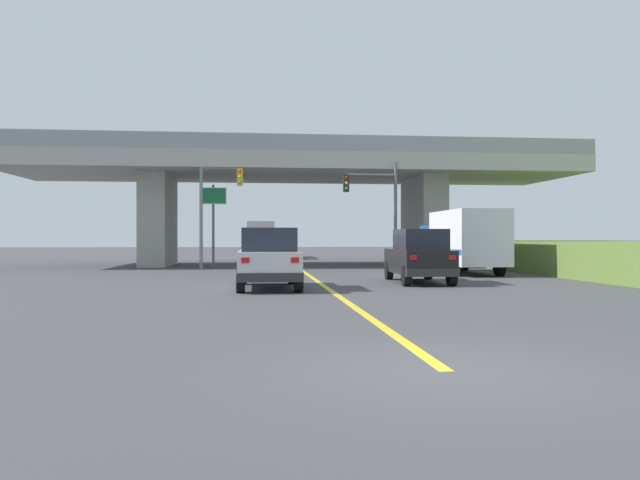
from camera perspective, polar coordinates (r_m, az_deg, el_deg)
The scene contains 11 objects.
ground at distance 39.14m, azimuth -2.41°, elevation -2.30°, with size 160.00×160.00×0.00m, color #424244.
overpass_bridge at distance 39.28m, azimuth -2.41°, elevation 5.50°, with size 34.52×9.75×7.46m.
lane_divider_stripe at distance 21.95m, azimuth 0.37°, elevation -4.23°, with size 0.20×28.27×0.01m, color yellow.
suv_lead at distance 20.92m, azimuth -4.74°, elevation -1.68°, with size 2.05×4.71×2.02m.
suv_crossing at distance 23.78m, azimuth 9.05°, elevation -1.46°, with size 2.05×4.79×2.02m.
box_truck at distance 30.32m, azimuth 13.00°, elevation -0.05°, with size 2.33×6.94×2.97m.
sedan_oncoming at distance 50.42m, azimuth -3.81°, elevation -0.60°, with size 1.99×4.82×2.02m.
traffic_signal_nearside at distance 34.63m, azimuth 5.40°, elevation 3.56°, with size 3.03×0.36×5.92m.
traffic_signal_farside at distance 34.38m, azimuth -9.69°, elevation 3.78°, with size 2.35×0.36×6.09m.
highway_sign at distance 36.09m, azimuth -9.78°, elevation 2.99°, with size 1.50×0.17×4.75m.
semi_truck_distant at distance 55.70m, azimuth -5.50°, elevation 0.12°, with size 2.33×7.28×3.13m.
Camera 1 is at (-2.41, -7.62, 1.69)m, focal length 34.84 mm.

